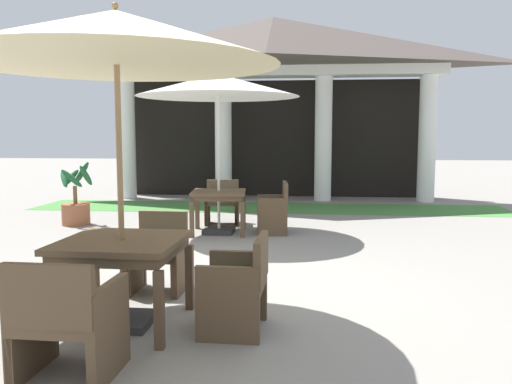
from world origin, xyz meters
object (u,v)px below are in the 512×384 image
Objects in this scene: patio_table_near_foreground at (122,251)px; patio_chair_near_foreground_south at (67,321)px; patio_chair_near_foreground_east at (237,285)px; patio_chair_mid_left_east at (274,209)px; patio_chair_mid_left_north at (222,202)px; patio_umbrella_mid_left at (218,87)px; patio_chair_near_foreground_north at (158,255)px; potted_palm_left_edge at (76,206)px; patio_table_mid_left at (219,197)px; patio_umbrella_near_foreground at (116,39)px.

patio_chair_near_foreground_south reaches higher than patio_table_near_foreground.
patio_chair_mid_left_east is (0.01, 4.36, 0.01)m from patio_chair_near_foreground_east.
patio_umbrella_mid_left is at bearing 90.00° from patio_chair_mid_left_north.
patio_chair_mid_left_north is (-0.03, 4.17, 0.01)m from patio_chair_near_foreground_north.
patio_chair_near_foreground_east is at bearing -52.96° from potted_palm_left_edge.
patio_table_mid_left is at bearing 88.83° from patio_table_near_foreground.
patio_chair_near_foreground_north is 4.17m from patio_chair_mid_left_north.
patio_chair_near_foreground_south is 6.32m from potted_palm_left_edge.
patio_umbrella_mid_left is (0.11, 5.23, 2.00)m from patio_chair_near_foreground_south.
patio_chair_mid_left_north is (-1.01, 0.81, -0.00)m from patio_chair_mid_left_east.
patio_table_mid_left is at bearing 99.46° from patio_umbrella_mid_left.
patio_table_mid_left is 1.21× the size of patio_chair_mid_left_north.
patio_chair_mid_left_north is at bearing 12.05° from patio_chair_near_foreground_east.
patio_table_mid_left is 0.94m from patio_chair_mid_left_north.
patio_table_near_foreground is at bearing -91.17° from patio_umbrella_mid_left.
patio_chair_near_foreground_east is 4.80m from patio_umbrella_mid_left.
potted_palm_left_edge is at bearing 2.19° from patio_chair_mid_left_north.
patio_chair_mid_left_east is at bearing 6.06° from patio_umbrella_mid_left.
patio_chair_near_foreground_north is 4.62m from potted_palm_left_edge.
potted_palm_left_edge is at bearing 115.52° from patio_chair_near_foreground_south.
patio_umbrella_near_foreground is 5.52m from patio_chair_mid_left_north.
patio_table_near_foreground is 1.28× the size of patio_chair_near_foreground_east.
patio_table_near_foreground is at bearing -91.17° from patio_table_mid_left.
patio_chair_mid_left_north is at bearing 96.06° from patio_table_mid_left.
patio_chair_mid_left_north is (-0.10, 0.91, -2.01)m from patio_umbrella_mid_left.
patio_chair_mid_left_north is (-0.01, 5.15, -0.26)m from patio_table_near_foreground.
patio_table_near_foreground is 1.24× the size of patio_chair_near_foreground_north.
potted_palm_left_edge is (-2.63, 4.77, -2.05)m from patio_umbrella_near_foreground.
patio_chair_mid_left_east is at bearing 0.99° from patio_chair_near_foreground_east.
patio_umbrella_mid_left is at bearing -90.02° from patio_chair_near_foreground_north.
patio_chair_near_foreground_south is 0.98× the size of patio_chair_mid_left_east.
patio_chair_near_foreground_east is at bearing -78.09° from patio_table_mid_left.
patio_chair_mid_left_north reaches higher than patio_table_mid_left.
patio_umbrella_mid_left is 3.45m from potted_palm_left_edge.
patio_chair_mid_left_east is at bearing 6.06° from patio_table_mid_left.
patio_umbrella_mid_left is 3.13× the size of patio_chair_mid_left_east.
patio_chair_mid_left_north is (-1.00, 5.17, 0.01)m from patio_chair_near_foreground_east.
patio_table_near_foreground is 0.38× the size of patio_umbrella_mid_left.
patio_chair_near_foreground_east and patio_chair_mid_left_north have the same top height.
patio_chair_near_foreground_north is at bearing 157.67° from patio_chair_mid_left_east.
patio_table_near_foreground is 1.06× the size of patio_table_mid_left.
patio_chair_near_foreground_south is at bearing -91.15° from patio_table_near_foreground.
patio_umbrella_near_foreground is at bearing -91.17° from patio_umbrella_mid_left.
patio_chair_near_foreground_east is 4.36m from patio_table_mid_left.
patio_chair_near_foreground_south is 1.05× the size of patio_chair_near_foreground_east.
potted_palm_left_edge reaches higher than patio_table_mid_left.
patio_chair_near_foreground_south is 5.43m from patio_chair_mid_left_east.
patio_umbrella_mid_left reaches higher than patio_chair_near_foreground_south.
patio_chair_near_foreground_east is at bearing 94.84° from patio_chair_mid_left_north.
patio_chair_near_foreground_south is 5.24m from patio_table_mid_left.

